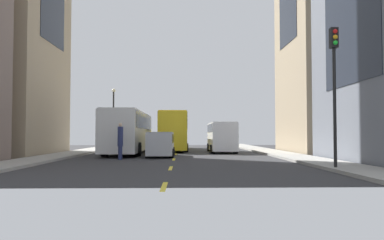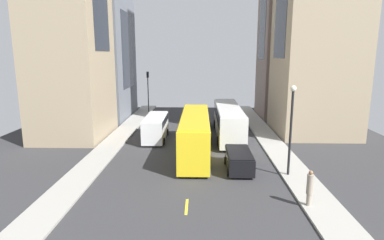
{
  "view_description": "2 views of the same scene",
  "coord_description": "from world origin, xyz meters",
  "px_view_note": "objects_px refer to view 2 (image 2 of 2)",
  "views": [
    {
      "loc": [
        0.58,
        -32.31,
        1.6
      ],
      "look_at": [
        1.36,
        0.04,
        2.82
      ],
      "focal_mm": 34.62,
      "sensor_mm": 36.0,
      "label": 1
    },
    {
      "loc": [
        -0.8,
        32.77,
        8.99
      ],
      "look_at": [
        -0.01,
        3.31,
        2.89
      ],
      "focal_mm": 30.1,
      "sensor_mm": 36.0,
      "label": 2
    }
  ],
  "objects_px": {
    "car_black_0": "(239,159)",
    "car_silver_1": "(202,119)",
    "delivery_van_white": "(156,126)",
    "city_bus_white": "(228,119)",
    "streetcar_yellow": "(195,131)",
    "traffic_light_near_corner": "(148,84)",
    "pedestrian_waiting_curb": "(310,187)",
    "pedestrian_walking_far": "(220,114)"
  },
  "relations": [
    {
      "from": "car_black_0",
      "to": "car_silver_1",
      "type": "xyz_separation_m",
      "value": [
        2.85,
        -14.92,
        0.12
      ]
    },
    {
      "from": "delivery_van_white",
      "to": "car_silver_1",
      "type": "xyz_separation_m",
      "value": [
        -4.91,
        -6.02,
        -0.49
      ]
    },
    {
      "from": "city_bus_white",
      "to": "delivery_van_white",
      "type": "bearing_deg",
      "value": 11.82
    },
    {
      "from": "city_bus_white",
      "to": "streetcar_yellow",
      "type": "bearing_deg",
      "value": 60.69
    },
    {
      "from": "car_silver_1",
      "to": "traffic_light_near_corner",
      "type": "xyz_separation_m",
      "value": [
        8.24,
        -10.01,
        3.39
      ]
    },
    {
      "from": "car_black_0",
      "to": "traffic_light_near_corner",
      "type": "bearing_deg",
      "value": -66.02
    },
    {
      "from": "car_silver_1",
      "to": "pedestrian_waiting_curb",
      "type": "distance_m",
      "value": 22.04
    },
    {
      "from": "city_bus_white",
      "to": "streetcar_yellow",
      "type": "distance_m",
      "value": 7.24
    },
    {
      "from": "pedestrian_walking_far",
      "to": "pedestrian_waiting_curb",
      "type": "distance_m",
      "value": 24.3
    },
    {
      "from": "city_bus_white",
      "to": "delivery_van_white",
      "type": "xyz_separation_m",
      "value": [
        7.77,
        1.63,
        -0.49
      ]
    },
    {
      "from": "city_bus_white",
      "to": "traffic_light_near_corner",
      "type": "bearing_deg",
      "value": -52.37
    },
    {
      "from": "pedestrian_walking_far",
      "to": "pedestrian_waiting_curb",
      "type": "xyz_separation_m",
      "value": [
        -3.91,
        23.98,
        0.08
      ]
    },
    {
      "from": "city_bus_white",
      "to": "traffic_light_near_corner",
      "type": "xyz_separation_m",
      "value": [
        11.1,
        -14.4,
        2.4
      ]
    },
    {
      "from": "streetcar_yellow",
      "to": "traffic_light_near_corner",
      "type": "height_order",
      "value": "traffic_light_near_corner"
    },
    {
      "from": "pedestrian_waiting_curb",
      "to": "car_silver_1",
      "type": "bearing_deg",
      "value": -19.88
    },
    {
      "from": "delivery_van_white",
      "to": "car_silver_1",
      "type": "distance_m",
      "value": 7.78
    },
    {
      "from": "streetcar_yellow",
      "to": "car_black_0",
      "type": "distance_m",
      "value": 5.64
    },
    {
      "from": "streetcar_yellow",
      "to": "car_silver_1",
      "type": "distance_m",
      "value": 10.78
    },
    {
      "from": "car_black_0",
      "to": "pedestrian_waiting_curb",
      "type": "distance_m",
      "value": 7.09
    },
    {
      "from": "city_bus_white",
      "to": "pedestrian_walking_far",
      "type": "distance_m",
      "value": 7.31
    },
    {
      "from": "pedestrian_walking_far",
      "to": "car_silver_1",
      "type": "bearing_deg",
      "value": 133.49
    },
    {
      "from": "pedestrian_walking_far",
      "to": "car_black_0",
      "type": "bearing_deg",
      "value": 174.64
    },
    {
      "from": "streetcar_yellow",
      "to": "pedestrian_waiting_curb",
      "type": "xyz_separation_m",
      "value": [
        -6.95,
        10.42,
        -0.83
      ]
    },
    {
      "from": "city_bus_white",
      "to": "streetcar_yellow",
      "type": "xyz_separation_m",
      "value": [
        3.54,
        6.31,
        0.11
      ]
    },
    {
      "from": "delivery_van_white",
      "to": "car_black_0",
      "type": "relative_size",
      "value": 1.45
    },
    {
      "from": "streetcar_yellow",
      "to": "pedestrian_waiting_curb",
      "type": "relative_size",
      "value": 5.81
    },
    {
      "from": "pedestrian_waiting_curb",
      "to": "traffic_light_near_corner",
      "type": "bearing_deg",
      "value": -11.42
    },
    {
      "from": "car_black_0",
      "to": "car_silver_1",
      "type": "distance_m",
      "value": 15.19
    },
    {
      "from": "pedestrian_walking_far",
      "to": "streetcar_yellow",
      "type": "bearing_deg",
      "value": 160.42
    },
    {
      "from": "traffic_light_near_corner",
      "to": "pedestrian_walking_far",
      "type": "bearing_deg",
      "value": 145.98
    },
    {
      "from": "streetcar_yellow",
      "to": "pedestrian_walking_far",
      "type": "relative_size",
      "value": 5.54
    },
    {
      "from": "car_silver_1",
      "to": "pedestrian_walking_far",
      "type": "relative_size",
      "value": 2.06
    },
    {
      "from": "streetcar_yellow",
      "to": "pedestrian_waiting_curb",
      "type": "bearing_deg",
      "value": 123.68
    },
    {
      "from": "delivery_van_white",
      "to": "car_black_0",
      "type": "xyz_separation_m",
      "value": [
        -7.76,
        8.91,
        -0.61
      ]
    },
    {
      "from": "car_silver_1",
      "to": "pedestrian_walking_far",
      "type": "height_order",
      "value": "pedestrian_walking_far"
    },
    {
      "from": "delivery_van_white",
      "to": "pedestrian_waiting_curb",
      "type": "xyz_separation_m",
      "value": [
        -11.18,
        15.11,
        -0.22
      ]
    },
    {
      "from": "pedestrian_waiting_curb",
      "to": "streetcar_yellow",
      "type": "bearing_deg",
      "value": -2.71
    },
    {
      "from": "city_bus_white",
      "to": "car_black_0",
      "type": "distance_m",
      "value": 10.59
    },
    {
      "from": "city_bus_white",
      "to": "pedestrian_walking_far",
      "type": "relative_size",
      "value": 5.5
    },
    {
      "from": "traffic_light_near_corner",
      "to": "car_black_0",
      "type": "bearing_deg",
      "value": 113.98
    },
    {
      "from": "car_black_0",
      "to": "city_bus_white",
      "type": "bearing_deg",
      "value": -90.07
    },
    {
      "from": "delivery_van_white",
      "to": "pedestrian_walking_far",
      "type": "xyz_separation_m",
      "value": [
        -7.27,
        -8.87,
        -0.3
      ]
    }
  ]
}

